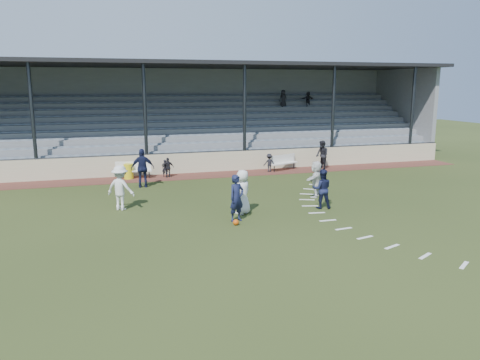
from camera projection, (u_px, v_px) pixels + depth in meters
name	position (u px, v px, depth m)	size (l,w,h in m)	color
ground	(259.00, 227.00, 17.51)	(90.00, 90.00, 0.00)	#2C3817
cinder_track	(201.00, 175.00, 27.37)	(34.00, 2.00, 0.02)	#532921
retaining_wall	(198.00, 163.00, 28.24)	(34.00, 0.18, 1.20)	beige
bench_left	(133.00, 168.00, 26.44)	(2.04, 0.77, 0.95)	silver
bench_right	(284.00, 161.00, 29.00)	(2.00, 1.22, 0.95)	silver
trash_bin	(129.00, 171.00, 26.29)	(0.53, 0.53, 0.84)	yellow
football	(236.00, 222.00, 17.68)	(0.23, 0.23, 0.23)	#C24A0B
player_white_lead	(243.00, 192.00, 19.12)	(0.90, 0.58, 1.83)	silver
player_navy_lead	(237.00, 198.00, 18.07)	(0.67, 0.44, 1.84)	#141938
player_navy_mid	(322.00, 189.00, 19.99)	(0.83, 0.64, 1.70)	#141938
player_white_wing	(120.00, 188.00, 19.71)	(1.23, 0.71, 1.91)	silver
player_navy_wing	(143.00, 168.00, 24.07)	(1.18, 0.49, 2.01)	#141938
player_white_back	(316.00, 179.00, 22.04)	(1.59, 0.51, 1.72)	silver
official	(322.00, 155.00, 29.17)	(0.87, 0.68, 1.79)	black
sub_left_near	(165.00, 168.00, 26.79)	(0.37, 0.24, 1.01)	black
sub_left_far	(168.00, 168.00, 26.69)	(0.66, 0.28, 1.13)	black
sub_right	(269.00, 163.00, 28.40)	(0.71, 0.41, 1.10)	black
grandstand	(184.00, 129.00, 32.35)	(34.60, 9.00, 6.61)	gray
penalty_arc	(357.00, 218.00, 18.66)	(3.89, 14.63, 0.01)	white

